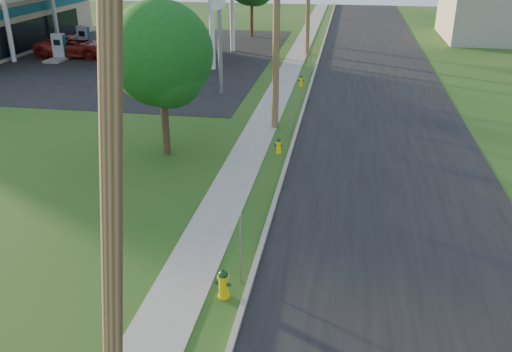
{
  "coord_description": "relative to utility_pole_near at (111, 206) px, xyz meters",
  "views": [
    {
      "loc": [
        2.62,
        -7.52,
        8.34
      ],
      "look_at": [
        0.0,
        8.0,
        1.4
      ],
      "focal_mm": 38.0,
      "sensor_mm": 36.0,
      "label": 1
    }
  ],
  "objects": [
    {
      "name": "hydrant_near",
      "position": [
        0.53,
        4.49,
        -4.4
      ],
      "size": [
        0.43,
        0.38,
        0.83
      ],
      "color": "yellow",
      "rests_on": "ground"
    },
    {
      "name": "sign_post_near",
      "position": [
        0.85,
        5.2,
        -3.8
      ],
      "size": [
        0.05,
        0.04,
        2.0
      ],
      "primitive_type": "cube",
      "color": "gray",
      "rests_on": "ground"
    },
    {
      "name": "road",
      "position": [
        5.1,
        11.0,
        -4.79
      ],
      "size": [
        8.0,
        120.0,
        0.02
      ],
      "primitive_type": "cube",
      "color": "black",
      "rests_on": "ground"
    },
    {
      "name": "fuel_pump_sw",
      "position": [
        -17.9,
        35.0,
        -4.08
      ],
      "size": [
        1.2,
        3.2,
        1.9
      ],
      "color": "gray",
      "rests_on": "ground"
    },
    {
      "name": "utility_pole_near",
      "position": [
        0.0,
        0.0,
        0.0
      ],
      "size": [
        1.4,
        0.32,
        9.48
      ],
      "color": "brown",
      "rests_on": "ground"
    },
    {
      "name": "hydrant_mid",
      "position": [
        0.61,
        14.66,
        -4.47
      ],
      "size": [
        0.35,
        0.31,
        0.69
      ],
      "color": "yellow",
      "rests_on": "ground"
    },
    {
      "name": "fuel_pump_nw",
      "position": [
        -17.9,
        31.0,
        -4.08
      ],
      "size": [
        1.2,
        3.2,
        1.9
      ],
      "color": "gray",
      "rests_on": "ground"
    },
    {
      "name": "tree_verge",
      "position": [
        -3.9,
        13.73,
        -0.77
      ],
      "size": [
        4.14,
        4.14,
        6.27
      ],
      "color": "#3C2B17",
      "rests_on": "ground"
    },
    {
      "name": "sign_post_far",
      "position": [
        0.85,
        29.2,
        -3.8
      ],
      "size": [
        0.05,
        0.04,
        2.0
      ],
      "primitive_type": "cube",
      "color": "gray",
      "rests_on": "ground"
    },
    {
      "name": "sign_post_mid",
      "position": [
        0.85,
        17.0,
        -3.8
      ],
      "size": [
        0.05,
        0.04,
        2.0
      ],
      "primitive_type": "cube",
      "color": "gray",
      "rests_on": "ground"
    },
    {
      "name": "car_red",
      "position": [
        -17.31,
        32.13,
        -4.01
      ],
      "size": [
        5.89,
        3.01,
        1.59
      ],
      "primitive_type": "imported",
      "rotation": [
        0.0,
        0.0,
        1.64
      ],
      "color": "maroon",
      "rests_on": "ground"
    },
    {
      "name": "sidewalk",
      "position": [
        -0.65,
        11.0,
        -4.79
      ],
      "size": [
        1.5,
        120.0,
        0.03
      ],
      "primitive_type": "cube",
      "color": "gray",
      "rests_on": "ground"
    },
    {
      "name": "curb",
      "position": [
        1.1,
        11.0,
        -4.73
      ],
      "size": [
        0.15,
        120.0,
        0.15
      ],
      "primitive_type": "cube",
      "color": "gray",
      "rests_on": "ground"
    },
    {
      "name": "hydrant_far",
      "position": [
        0.52,
        26.04,
        -4.46
      ],
      "size": [
        0.37,
        0.33,
        0.71
      ],
      "color": "#FFBF09",
      "rests_on": "ground"
    },
    {
      "name": "forecourt",
      "position": [
        -15.4,
        33.0,
        -4.79
      ],
      "size": [
        26.0,
        28.0,
        0.02
      ],
      "primitive_type": "cube",
      "color": "black",
      "rests_on": "ground"
    },
    {
      "name": "utility_pole_mid",
      "position": [
        -0.0,
        18.0,
        0.15
      ],
      "size": [
        1.4,
        0.32,
        9.8
      ],
      "color": "brown",
      "rests_on": "ground"
    },
    {
      "name": "fuel_pump_se",
      "position": [
        -8.9,
        35.0,
        -4.08
      ],
      "size": [
        1.2,
        3.2,
        1.9
      ],
      "color": "gray",
      "rests_on": "ground"
    },
    {
      "name": "fuel_pump_ne",
      "position": [
        -8.9,
        31.0,
        -4.08
      ],
      "size": [
        1.2,
        3.2,
        1.9
      ],
      "color": "gray",
      "rests_on": "ground"
    }
  ]
}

